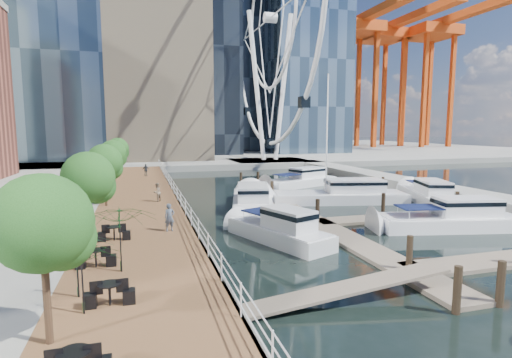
{
  "coord_description": "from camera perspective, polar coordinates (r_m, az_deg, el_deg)",
  "views": [
    {
      "loc": [
        -8.92,
        -17.23,
        6.73
      ],
      "look_at": [
        -0.66,
        10.92,
        3.0
      ],
      "focal_mm": 28.0,
      "sensor_mm": 36.0,
      "label": 1
    }
  ],
  "objects": [
    {
      "name": "ground",
      "position": [
        20.54,
        10.63,
        -12.01
      ],
      "size": [
        520.0,
        520.0,
        0.0
      ],
      "primitive_type": "plane",
      "color": "black",
      "rests_on": "ground"
    },
    {
      "name": "boardwalk",
      "position": [
        32.83,
        -16.23,
        -3.99
      ],
      "size": [
        6.0,
        60.0,
        1.0
      ],
      "primitive_type": "cube",
      "color": "brown",
      "rests_on": "ground"
    },
    {
      "name": "seawall",
      "position": [
        32.96,
        -11.0,
        -3.79
      ],
      "size": [
        0.25,
        60.0,
        1.0
      ],
      "primitive_type": "cube",
      "color": "#595954",
      "rests_on": "ground"
    },
    {
      "name": "land_far",
      "position": [
        119.73,
        -12.09,
        4.1
      ],
      "size": [
        200.0,
        114.0,
        1.0
      ],
      "primitive_type": "cube",
      "color": "gray",
      "rests_on": "ground"
    },
    {
      "name": "breakwater",
      "position": [
        47.55,
        21.3,
        -0.78
      ],
      "size": [
        4.0,
        60.0,
        1.0
      ],
      "primitive_type": "cube",
      "color": "gray",
      "rests_on": "ground"
    },
    {
      "name": "pier",
      "position": [
        73.19,
        1.96,
        2.35
      ],
      "size": [
        14.0,
        12.0,
        1.0
      ],
      "primitive_type": "cube",
      "color": "gray",
      "rests_on": "ground"
    },
    {
      "name": "railing",
      "position": [
        32.77,
        -11.21,
        -2.03
      ],
      "size": [
        0.1,
        60.0,
        1.05
      ],
      "primitive_type": null,
      "color": "white",
      "rests_on": "boardwalk"
    },
    {
      "name": "floating_docks",
      "position": [
        32.62,
        15.22,
        -4.04
      ],
      "size": [
        16.0,
        34.0,
        2.6
      ],
      "color": "#6D6051",
      "rests_on": "ground"
    },
    {
      "name": "ferris_wheel",
      "position": [
        75.41,
        2.05,
        21.98
      ],
      "size": [
        5.8,
        45.6,
        47.8
      ],
      "color": "white",
      "rests_on": "ground"
    },
    {
      "name": "port_cranes",
      "position": [
        137.07,
        18.16,
        12.44
      ],
      "size": [
        40.0,
        52.0,
        38.0
      ],
      "color": "#D84C14",
      "rests_on": "ground"
    },
    {
      "name": "street_trees",
      "position": [
        31.42,
        -20.84,
        2.31
      ],
      "size": [
        2.6,
        42.6,
        4.6
      ],
      "color": "#3F2B1C",
      "rests_on": "ground"
    },
    {
      "name": "cafe_tables",
      "position": [
        16.21,
        -21.15,
        -12.56
      ],
      "size": [
        2.5,
        13.7,
        0.74
      ],
      "color": "black",
      "rests_on": "ground"
    },
    {
      "name": "yacht_foreground",
      "position": [
        29.93,
        25.84,
        -6.49
      ],
      "size": [
        10.73,
        4.92,
        2.15
      ],
      "primitive_type": null,
      "rotation": [
        0.0,
        0.0,
        1.36
      ],
      "color": "white",
      "rests_on": "ground"
    },
    {
      "name": "pedestrian_near",
      "position": [
        22.96,
        -12.25,
        -5.37
      ],
      "size": [
        0.64,
        0.5,
        1.56
      ],
      "primitive_type": "imported",
      "rotation": [
        0.0,
        0.0,
        0.25
      ],
      "color": "#495361",
      "rests_on": "boardwalk"
    },
    {
      "name": "pedestrian_mid",
      "position": [
        32.36,
        -13.97,
        -1.85
      ],
      "size": [
        0.9,
        0.91,
        1.48
      ],
      "primitive_type": "imported",
      "rotation": [
        0.0,
        0.0,
        -2.33
      ],
      "color": "gray",
      "rests_on": "boardwalk"
    },
    {
      "name": "pedestrian_far",
      "position": [
        50.07,
        -15.45,
        1.26
      ],
      "size": [
        0.93,
        0.57,
        1.47
      ],
      "primitive_type": "imported",
      "rotation": [
        0.0,
        0.0,
        2.88
      ],
      "color": "#333B40",
      "rests_on": "boardwalk"
    },
    {
      "name": "moored_yachts",
      "position": [
        36.14,
        11.59,
        -3.64
      ],
      "size": [
        23.31,
        40.86,
        11.5
      ],
      "color": "white",
      "rests_on": "ground"
    },
    {
      "name": "cafe_seating",
      "position": [
        15.59,
        -21.24,
        -10.13
      ],
      "size": [
        4.41,
        6.53,
        2.66
      ],
      "color": "#0E3511",
      "rests_on": "ground"
    }
  ]
}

